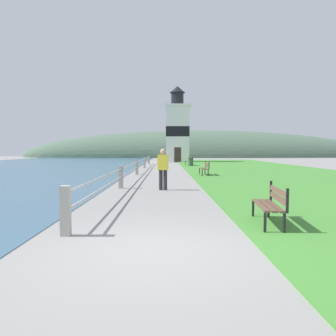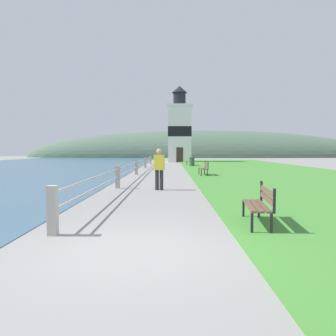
{
  "view_description": "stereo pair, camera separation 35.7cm",
  "coord_description": "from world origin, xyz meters",
  "px_view_note": "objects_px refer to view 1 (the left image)",
  "views": [
    {
      "loc": [
        0.24,
        -5.38,
        1.7
      ],
      "look_at": [
        0.4,
        19.48,
        0.3
      ],
      "focal_mm": 35.0,
      "sensor_mm": 36.0,
      "label": 1
    },
    {
      "loc": [
        0.6,
        -5.38,
        1.7
      ],
      "look_at": [
        0.4,
        19.48,
        0.3
      ],
      "focal_mm": 35.0,
      "sensor_mm": 36.0,
      "label": 2
    }
  ],
  "objects_px": {
    "park_bench_near": "(271,202)",
    "park_bench_midway": "(205,168)",
    "park_bench_far": "(189,161)",
    "person_strolling": "(163,168)",
    "lighthouse": "(177,130)",
    "trash_bin": "(191,162)"
  },
  "relations": [
    {
      "from": "park_bench_near",
      "to": "person_strolling",
      "type": "height_order",
      "value": "person_strolling"
    },
    {
      "from": "person_strolling",
      "to": "trash_bin",
      "type": "relative_size",
      "value": 2.07
    },
    {
      "from": "park_bench_near",
      "to": "park_bench_far",
      "type": "xyz_separation_m",
      "value": [
        0.17,
        27.55,
        0.0
      ]
    },
    {
      "from": "park_bench_midway",
      "to": "park_bench_far",
      "type": "bearing_deg",
      "value": -89.76
    },
    {
      "from": "park_bench_near",
      "to": "park_bench_far",
      "type": "bearing_deg",
      "value": -83.86
    },
    {
      "from": "park_bench_near",
      "to": "person_strolling",
      "type": "bearing_deg",
      "value": -62.98
    },
    {
      "from": "park_bench_near",
      "to": "lighthouse",
      "type": "xyz_separation_m",
      "value": [
        -0.77,
        38.1,
        3.91
      ]
    },
    {
      "from": "lighthouse",
      "to": "park_bench_near",
      "type": "bearing_deg",
      "value": -88.85
    },
    {
      "from": "park_bench_midway",
      "to": "lighthouse",
      "type": "xyz_separation_m",
      "value": [
        -0.98,
        24.06,
        3.91
      ]
    },
    {
      "from": "park_bench_midway",
      "to": "person_strolling",
      "type": "distance_m",
      "value": 7.97
    },
    {
      "from": "person_strolling",
      "to": "trash_bin",
      "type": "bearing_deg",
      "value": 0.61
    },
    {
      "from": "park_bench_midway",
      "to": "trash_bin",
      "type": "height_order",
      "value": "park_bench_midway"
    },
    {
      "from": "park_bench_near",
      "to": "trash_bin",
      "type": "relative_size",
      "value": 1.97
    },
    {
      "from": "park_bench_midway",
      "to": "park_bench_near",
      "type": "bearing_deg",
      "value": 89.17
    },
    {
      "from": "lighthouse",
      "to": "trash_bin",
      "type": "height_order",
      "value": "lighthouse"
    },
    {
      "from": "lighthouse",
      "to": "person_strolling",
      "type": "distance_m",
      "value": 31.8
    },
    {
      "from": "person_strolling",
      "to": "lighthouse",
      "type": "bearing_deg",
      "value": 5.33
    },
    {
      "from": "park_bench_midway",
      "to": "park_bench_far",
      "type": "xyz_separation_m",
      "value": [
        -0.05,
        13.5,
        0.0
      ]
    },
    {
      "from": "park_bench_midway",
      "to": "person_strolling",
      "type": "bearing_deg",
      "value": 70.47
    },
    {
      "from": "person_strolling",
      "to": "trash_bin",
      "type": "distance_m",
      "value": 19.37
    },
    {
      "from": "park_bench_midway",
      "to": "park_bench_far",
      "type": "height_order",
      "value": "same"
    },
    {
      "from": "park_bench_near",
      "to": "park_bench_midway",
      "type": "relative_size",
      "value": 0.96
    }
  ]
}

